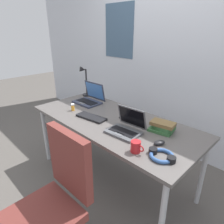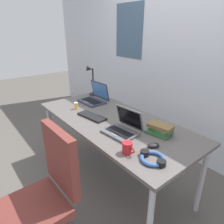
# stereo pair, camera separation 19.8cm
# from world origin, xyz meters

# --- Properties ---
(ground_plane) EXTENTS (12.00, 12.00, 0.00)m
(ground_plane) POSITION_xyz_m (0.00, 0.00, 0.00)
(ground_plane) COLOR #56514C
(wall_back) EXTENTS (6.00, 0.13, 2.60)m
(wall_back) POSITION_xyz_m (-0.00, 1.10, 1.30)
(wall_back) COLOR silver
(wall_back) RESTS_ON ground_plane
(desk) EXTENTS (1.80, 0.80, 0.74)m
(desk) POSITION_xyz_m (0.00, 0.00, 0.68)
(desk) COLOR #595451
(desk) RESTS_ON ground_plane
(desk_lamp) EXTENTS (0.12, 0.18, 0.40)m
(desk_lamp) POSITION_xyz_m (-0.80, 0.28, 0.94)
(desk_lamp) COLOR black
(desk_lamp) RESTS_ON desk
(laptop_mid_desk) EXTENTS (0.31, 0.28, 0.21)m
(laptop_mid_desk) POSITION_xyz_m (0.28, -0.10, 0.78)
(laptop_mid_desk) COLOR #515459
(laptop_mid_desk) RESTS_ON desk
(laptop_near_lamp) EXTENTS (0.33, 0.28, 0.24)m
(laptop_near_lamp) POSITION_xyz_m (-0.55, 0.15, 0.79)
(laptop_near_lamp) COLOR #33384C
(laptop_near_lamp) RESTS_ON desk
(external_keyboard) EXTENTS (0.34, 0.17, 0.02)m
(external_keyboard) POSITION_xyz_m (-0.17, -0.13, 0.75)
(external_keyboard) COLOR black
(external_keyboard) RESTS_ON desk
(computer_mouse) EXTENTS (0.09, 0.11, 0.03)m
(computer_mouse) POSITION_xyz_m (0.60, -0.07, 0.76)
(computer_mouse) COLOR black
(computer_mouse) RESTS_ON desk
(cell_phone) EXTENTS (0.11, 0.15, 0.01)m
(cell_phone) POSITION_xyz_m (0.08, 0.13, 0.74)
(cell_phone) COLOR black
(cell_phone) RESTS_ON desk
(headphones) EXTENTS (0.21, 0.18, 0.04)m
(headphones) POSITION_xyz_m (0.71, -0.20, 0.76)
(headphones) COLOR #335999
(headphones) RESTS_ON desk
(pill_bottle) EXTENTS (0.04, 0.04, 0.08)m
(pill_bottle) POSITION_xyz_m (-0.47, -0.14, 0.78)
(pill_bottle) COLOR gold
(pill_bottle) RESTS_ON desk
(book_stack) EXTENTS (0.24, 0.18, 0.09)m
(book_stack) POSITION_xyz_m (0.50, 0.14, 0.78)
(book_stack) COLOR #336638
(book_stack) RESTS_ON desk
(coffee_mug) EXTENTS (0.11, 0.08, 0.09)m
(coffee_mug) POSITION_xyz_m (0.53, -0.28, 0.78)
(coffee_mug) COLOR #B21E23
(coffee_mug) RESTS_ON desk
(office_chair) EXTENTS (0.52, 0.54, 0.97)m
(office_chair) POSITION_xyz_m (0.29, -0.86, 0.40)
(office_chair) COLOR black
(office_chair) RESTS_ON ground_plane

